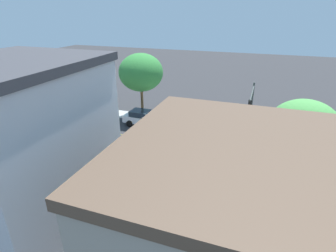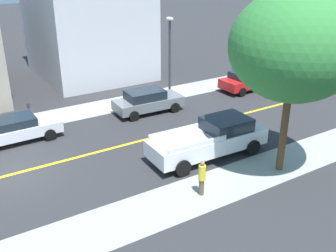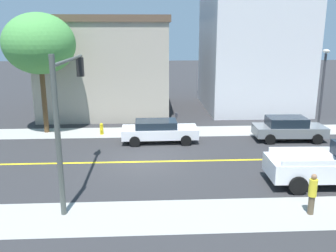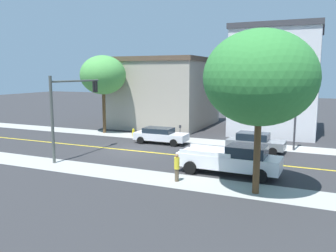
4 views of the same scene
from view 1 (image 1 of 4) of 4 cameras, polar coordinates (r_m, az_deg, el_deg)
The scene contains 20 objects.
ground_plane at distance 28.10m, azimuth 9.59°, elevation -4.95°, with size 140.00×140.00×0.00m, color #2D2D30.
sidewalk_left at distance 23.13m, azimuth 6.76°, elevation -11.52°, with size 2.60×126.00×0.01m, color #9E9E99.
sidewalk_right at distance 33.38m, azimuth 11.52°, elevation -0.38°, with size 2.60×126.00×0.01m, color #9E9E99.
road_centerline_stripe at distance 28.10m, azimuth 9.59°, elevation -4.94°, with size 0.20×126.00×0.00m, color yellow.
pale_office_building at distance 14.13m, azimuth 12.71°, elevation -18.09°, with size 11.31×10.23×7.85m.
brick_apartment_block at distance 18.73m, azimuth -28.30°, elevation -4.28°, with size 9.92×8.35×10.69m.
street_tree_left_near at distance 19.87m, azimuth 26.54°, elevation -0.65°, with size 4.62×4.62×7.90m.
street_tree_right_corner at distance 34.84m, azimuth -5.72°, elevation 11.15°, with size 5.58×5.58×8.26m.
fire_hydrant at distance 22.96m, azimuth 14.21°, elevation -11.29°, with size 0.44×0.24×0.78m.
parking_meter at distance 23.61m, azimuth 2.26°, elevation -7.81°, with size 0.12×0.18×1.46m.
traffic_light_mast at distance 29.73m, azimuth 17.09°, elevation 4.44°, with size 5.53×0.32×5.95m.
street_lamp at distance 26.68m, azimuth -18.09°, elevation 0.94°, with size 0.70×0.36×5.58m.
red_sedan_left_curb at distance 32.55m, azimuth -23.96°, elevation -1.17°, with size 2.14×4.56×1.45m.
white_sedan_left_curb at distance 24.83m, azimuth 6.08°, elevation -6.84°, with size 2.08×4.70×1.37m.
grey_sedan_left_curb at distance 27.61m, azimuth -10.64°, elevation -3.74°, with size 2.14×4.47×1.49m.
white_pickup_truck at distance 33.02m, azimuth -4.42°, elevation 1.53°, with size 2.42×6.24×1.86m.
pedestrian_teal_shirt at distance 31.49m, azimuth -27.29°, elevation -2.29°, with size 0.40×0.40×1.78m.
pedestrian_yellow_shirt at distance 34.48m, azimuth 1.20°, elevation 2.42°, with size 0.30×0.30×1.61m.
pedestrian_red_shirt at distance 41.49m, azimuth -19.75°, elevation 4.82°, with size 0.33×0.33×1.79m.
small_dog at distance 32.38m, azimuth -27.95°, elevation -2.92°, with size 0.63×0.51×0.50m.
Camera 1 is at (-24.53, -3.87, 13.16)m, focal length 28.94 mm.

